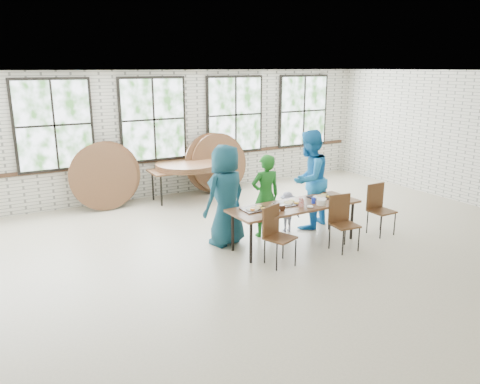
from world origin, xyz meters
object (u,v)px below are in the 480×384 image
object	(u,v)px
dining_table	(295,208)
chair_near_right	(342,218)
chair_near_left	(275,230)
storage_table	(188,171)

from	to	relation	value
dining_table	chair_near_right	bearing A→B (deg)	-42.42
dining_table	chair_near_left	xyz separation A→B (m)	(-0.75, -0.51, -0.13)
chair_near_right	storage_table	xyz separation A→B (m)	(-0.99, 4.27, 0.13)
chair_near_left	chair_near_right	size ratio (longest dim) A/B	1.00
storage_table	chair_near_left	bearing A→B (deg)	-93.87
chair_near_left	storage_table	size ratio (longest dim) A/B	0.52
chair_near_left	storage_table	bearing A→B (deg)	65.23
dining_table	storage_table	distance (m)	3.75
chair_near_left	storage_table	xyz separation A→B (m)	(0.37, 4.23, 0.13)
dining_table	chair_near_left	distance (m)	0.91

